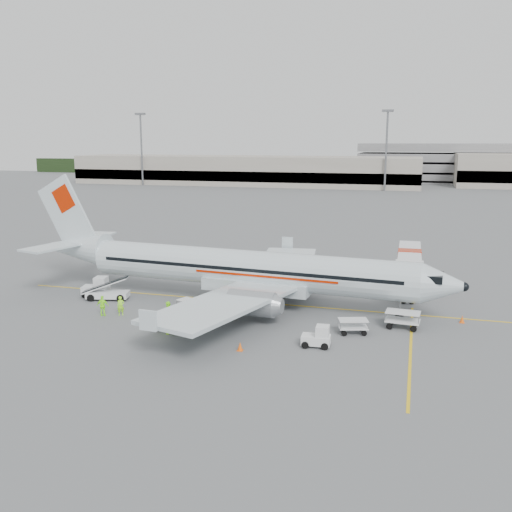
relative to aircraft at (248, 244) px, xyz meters
The scene contains 25 objects.
ground 5.37m from the aircraft, 82.39° to the left, with size 360.00×360.00×0.00m, color #56595B.
stripe_lead 5.37m from the aircraft, 82.39° to the left, with size 44.00×0.20×0.01m, color yellow.
stripe_cross 16.83m from the aircraft, 28.22° to the right, with size 0.20×20.00×0.01m, color yellow.
terminal_west 136.43m from the aircraft, 107.02° to the left, with size 110.00×22.00×9.00m, color gray, non-canonical shape.
parking_garage 162.41m from the aircraft, 81.12° to the left, with size 62.00×24.00×14.00m, color slate, non-canonical shape.
treeline 175.47m from the aircraft, 89.98° to the left, with size 300.00×3.00×6.00m, color black, non-canonical shape.
mast_west 137.68m from the aircraft, 120.56° to the left, with size 3.20×1.20×22.00m, color slate, non-canonical shape.
mast_center 118.70m from the aircraft, 87.55° to the left, with size 3.20×1.20×22.00m, color slate, non-canonical shape.
aircraft is the anchor object (origin of this frame).
jet_bridge 16.62m from the aircraft, 33.59° to the left, with size 2.74×14.61×3.84m, color silver, non-canonical shape.
belt_loader 13.38m from the aircraft, 169.94° to the right, with size 4.95×1.85×2.68m, color silver, non-canonical shape.
tug_fore 12.67m from the aircraft, 49.67° to the right, with size 1.99×1.14×1.54m, color silver, non-canonical shape.
tug_mid 7.76m from the aircraft, 111.48° to the right, with size 2.31×1.33×1.79m, color silver, non-canonical shape.
tug_aft 14.97m from the aircraft, behind, with size 2.37×1.36×1.83m, color silver, non-canonical shape.
cart_loaded_a 7.33m from the aircraft, 133.80° to the right, with size 2.13×1.26×1.11m, color silver, non-canonical shape.
cart_loaded_b 10.38m from the aircraft, 112.16° to the right, with size 2.43×1.43×1.27m, color silver, non-canonical shape.
cart_empty_a 12.28m from the aircraft, 29.48° to the right, with size 2.14×1.26×1.11m, color silver, non-canonical shape.
cart_empty_b 14.54m from the aircraft, 13.76° to the right, with size 2.56×1.51×1.34m, color silver, non-canonical shape.
cone_nose 18.59m from the aircraft, ahead, with size 0.39×0.39×0.63m, color #FE5F0F.
cone_port 13.05m from the aircraft, 72.27° to the left, with size 0.36×0.36×0.59m, color #FE5F0F.
cone_stbd 12.59m from the aircraft, 76.10° to the right, with size 0.39×0.39×0.64m, color #FE5F0F.
crew_a 11.89m from the aircraft, 145.82° to the right, with size 0.58×0.38×1.60m, color #91EE20.
crew_b 9.52m from the aircraft, 121.36° to the right, with size 0.87×0.68×1.80m, color #91EE20.
crew_c 10.99m from the aircraft, 110.12° to the right, with size 1.07×0.62×1.66m, color #91EE20.
crew_d 13.20m from the aircraft, 147.11° to the right, with size 1.00×0.42×1.71m, color #91EE20.
Camera 1 is at (13.81, -47.01, 14.23)m, focal length 40.00 mm.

